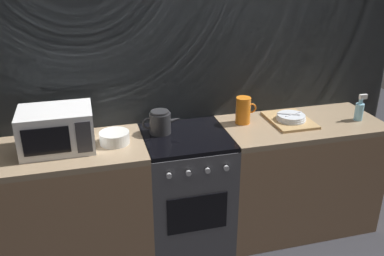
% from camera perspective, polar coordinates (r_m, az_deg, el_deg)
% --- Properties ---
extents(ground_plane, '(8.00, 8.00, 0.00)m').
position_cam_1_polar(ground_plane, '(3.40, -0.74, -14.93)').
color(ground_plane, '#2D2D33').
extents(back_wall, '(3.60, 0.05, 2.40)m').
position_cam_1_polar(back_wall, '(3.12, -2.32, 6.43)').
color(back_wall, gray).
rests_on(back_wall, ground_plane).
extents(counter_left, '(1.20, 0.60, 0.90)m').
position_cam_1_polar(counter_left, '(3.08, -17.49, -10.38)').
color(counter_left, '#997251').
rests_on(counter_left, ground_plane).
extents(stove_unit, '(0.60, 0.63, 0.90)m').
position_cam_1_polar(stove_unit, '(3.14, -0.77, -8.50)').
color(stove_unit, '#4C4C51').
rests_on(stove_unit, ground_plane).
extents(counter_right, '(1.20, 0.60, 0.90)m').
position_cam_1_polar(counter_right, '(3.44, 13.99, -6.18)').
color(counter_right, '#997251').
rests_on(counter_right, ground_plane).
extents(microwave, '(0.46, 0.35, 0.27)m').
position_cam_1_polar(microwave, '(2.82, -17.94, -0.17)').
color(microwave, white).
rests_on(microwave, counter_left).
extents(kettle, '(0.28, 0.15, 0.17)m').
position_cam_1_polar(kettle, '(2.94, -4.34, 0.78)').
color(kettle, '#262628').
rests_on(kettle, stove_unit).
extents(mixing_bowl, '(0.20, 0.20, 0.08)m').
position_cam_1_polar(mixing_bowl, '(2.85, -10.51, -1.26)').
color(mixing_bowl, silver).
rests_on(mixing_bowl, counter_left).
extents(pitcher, '(0.16, 0.11, 0.20)m').
position_cam_1_polar(pitcher, '(3.12, 7.00, 2.40)').
color(pitcher, orange).
rests_on(pitcher, counter_right).
extents(dish_pile, '(0.30, 0.40, 0.07)m').
position_cam_1_polar(dish_pile, '(3.23, 13.21, 1.22)').
color(dish_pile, tan).
rests_on(dish_pile, counter_right).
extents(spray_bottle, '(0.08, 0.06, 0.20)m').
position_cam_1_polar(spray_bottle, '(3.40, 21.82, 2.28)').
color(spray_bottle, '#8CCCE5').
rests_on(spray_bottle, counter_right).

